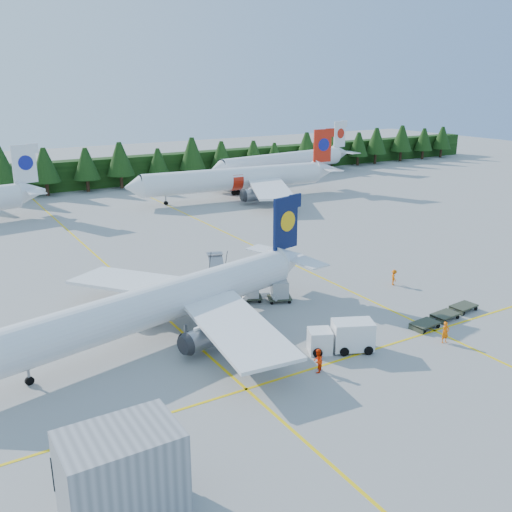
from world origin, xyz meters
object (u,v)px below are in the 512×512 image
airliner_red (231,180)px  airstairs (220,288)px  service_truck (341,336)px  airliner_navy (150,307)px

airliner_red → airstairs: (-25.43, -44.18, -2.93)m
airstairs → service_truck: airstairs is taller
airliner_navy → service_truck: (13.05, -10.17, -1.85)m
airliner_navy → service_truck: size_ratio=6.15×
service_truck → airstairs: bearing=123.8°
airstairs → airliner_red: bearing=78.2°
airstairs → service_truck: (2.66, -16.92, 0.51)m
airliner_red → airstairs: size_ratio=6.93×
airliner_red → service_truck: bearing=-105.3°
airliner_navy → airliner_red: airliner_red is taller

